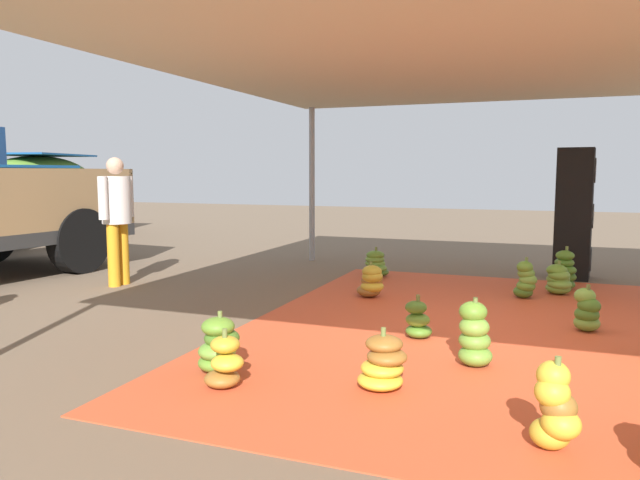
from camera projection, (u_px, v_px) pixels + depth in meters
The scene contains 18 objects.
ground_plane at pixel (215, 306), 6.92m from camera, with size 40.00×40.00×0.00m, color brown.
tarp_orange at pixel (482, 330), 5.86m from camera, with size 6.21×4.54×0.01m, color #D1512D.
tent_canopy at pixel (502, 54), 5.53m from camera, with size 8.00×7.00×2.71m.
banana_bunch_0 at pixel (565, 271), 7.86m from camera, with size 0.39×0.39×0.57m.
banana_bunch_1 at pixel (526, 281), 7.30m from camera, with size 0.32×0.33×0.51m.
banana_bunch_2 at pixel (383, 364), 4.25m from camera, with size 0.45×0.47×0.44m.
banana_bunch_3 at pixel (418, 321), 5.56m from camera, with size 0.29×0.32×0.40m.
banana_bunch_4 at pixel (219, 346), 4.60m from camera, with size 0.41×0.42×0.48m.
banana_bunch_5 at pixel (474, 336), 4.75m from camera, with size 0.38×0.38×0.55m.
banana_bunch_6 at pixel (555, 409), 3.29m from camera, with size 0.34×0.35×0.53m.
banana_bunch_7 at pixel (587, 311), 5.80m from camera, with size 0.34×0.34×0.46m.
banana_bunch_8 at pixel (225, 364), 4.27m from camera, with size 0.31×0.32×0.43m.
banana_bunch_9 at pixel (558, 280), 7.54m from camera, with size 0.43×0.41×0.43m.
banana_bunch_12 at pixel (371, 282), 7.36m from camera, with size 0.40×0.40×0.44m.
banana_bunch_14 at pixel (376, 264), 8.85m from camera, with size 0.47×0.45×0.44m.
cargo_truck_far at pixel (2, 187), 12.85m from camera, with size 6.53×3.50×2.40m.
worker_0 at pixel (117, 211), 8.12m from camera, with size 0.64×0.39×1.75m.
speaker_stack at pixel (574, 214), 8.68m from camera, with size 0.60×0.54×1.89m.
Camera 1 is at (-5.91, -0.56, 1.54)m, focal length 33.62 mm.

